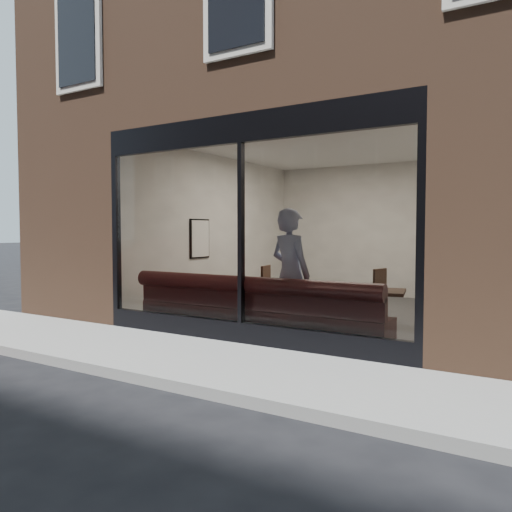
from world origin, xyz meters
The scene contains 21 objects.
ground centered at (0.00, 0.00, 0.00)m, with size 120.00×120.00×0.00m, color black.
sidewalk_near centered at (0.00, 1.00, 0.01)m, with size 40.00×2.00×0.01m, color gray.
kerb_near centered at (0.00, -0.05, 0.06)m, with size 40.00×0.10×0.12m, color gray.
host_building_pier_left centered at (-3.75, 8.00, 1.60)m, with size 2.50×12.00×3.20m, color brown.
host_building_backfill centered at (0.00, 11.00, 1.60)m, with size 5.00×6.00×3.20m, color brown.
cafe_floor centered at (0.00, 5.00, 0.02)m, with size 6.00×6.00×0.00m, color #2D2D30.
cafe_ceiling centered at (0.00, 5.00, 3.19)m, with size 6.00×6.00×0.00m, color white.
cafe_wall_back centered at (0.00, 7.99, 1.60)m, with size 5.00×5.00×0.00m, color beige.
cafe_wall_left centered at (-2.49, 5.00, 1.60)m, with size 6.00×6.00×0.00m, color beige.
cafe_wall_right centered at (2.49, 5.00, 1.60)m, with size 6.00×6.00×0.00m, color beige.
storefront_kick centered at (0.00, 2.05, 0.15)m, with size 5.00×0.10×0.30m, color black.
storefront_header centered at (0.00, 2.05, 3.00)m, with size 5.00×0.10×0.40m, color black.
storefront_mullion centered at (0.00, 2.05, 1.55)m, with size 0.06×0.10×2.50m, color black.
storefront_glass centered at (0.00, 2.02, 1.55)m, with size 4.80×4.80×0.00m, color white.
banquette centered at (0.00, 2.45, 0.23)m, with size 4.00×0.55×0.45m, color #351313.
person centered at (0.48, 2.62, 0.95)m, with size 0.70×0.46×1.91m, color #9EA9CE.
cafe_table_left centered at (-0.70, 3.21, 0.74)m, with size 0.55×0.55×0.04m, color black.
cafe_table_right centered at (1.68, 3.00, 0.74)m, with size 0.68×0.68×0.04m, color black.
cafe_chair_left centered at (-0.97, 4.05, 0.24)m, with size 0.47×0.47×0.04m, color black.
cafe_chair_right centered at (1.05, 4.48, 0.24)m, with size 0.38×0.38×0.04m, color black.
wall_poster centered at (-2.45, 4.30, 1.43)m, with size 0.02×0.55×0.74m, color white.
Camera 1 is at (3.79, -3.79, 1.58)m, focal length 35.00 mm.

